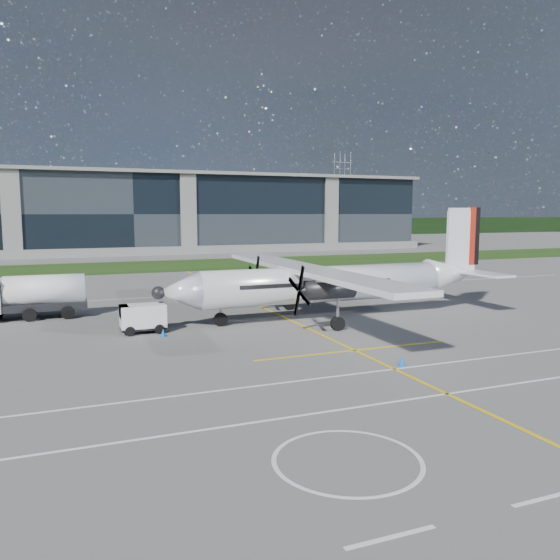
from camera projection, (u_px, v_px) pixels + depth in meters
The scene contains 16 objects.
ground at pixel (163, 272), 72.03m from camera, with size 400.00×400.00×0.00m, color slate.
grass_strip at pixel (154, 266), 79.41m from camera, with size 400.00×18.00×0.04m, color #1B380F.
terminal_building at pixel (128, 214), 108.04m from camera, with size 120.00×20.00×15.00m, color black.
tree_line at pixel (106, 229), 163.97m from camera, with size 400.00×6.00×6.00m, color black.
pylon_east at pixel (342, 193), 202.77m from camera, with size 9.00×4.60×30.00m, color gray, non-canonical shape.
yellow_taxiway_centerline at pixel (260, 306), 45.44m from camera, with size 0.20×70.00×0.01m, color yellow.
white_lane_line at pixel (387, 403), 22.19m from camera, with size 90.00×0.15×0.01m, color white.
turboprop_aircraft at pixel (335, 263), 39.99m from camera, with size 26.20×27.17×8.15m, color white, non-canonical shape.
fuel_tanker_truck at pixel (18, 298), 39.54m from camera, with size 8.50×2.76×3.19m, color white, non-canonical shape.
baggage_tug at pixel (143, 318), 35.25m from camera, with size 3.04×1.82×1.82m, color silver, non-canonical shape.
ground_crew_person at pixel (133, 318), 34.94m from camera, with size 0.83×0.59×2.04m, color #F25907.
safety_cone_portwing at pixel (402, 361), 27.62m from camera, with size 0.36×0.36×0.50m, color blue.
safety_cone_nose_stbd at pixel (164, 323), 37.05m from camera, with size 0.36×0.36×0.50m, color blue.
safety_cone_nose_port at pixel (163, 333), 34.11m from camera, with size 0.36×0.36×0.50m, color blue.
safety_cone_stbdwing at pixel (251, 292), 51.86m from camera, with size 0.36×0.36×0.50m, color blue.
safety_cone_fwd at pixel (137, 328), 35.45m from camera, with size 0.36×0.36×0.50m, color blue.
Camera 1 is at (-11.92, -32.31, 7.67)m, focal length 35.00 mm.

